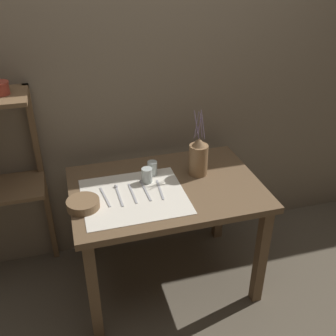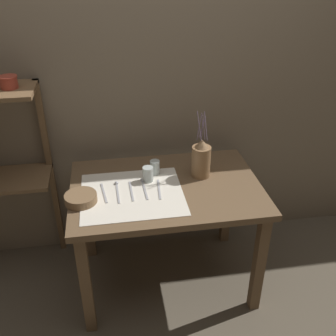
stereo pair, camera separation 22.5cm
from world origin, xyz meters
name	(u,v)px [view 2 (the right image)]	position (x,y,z in m)	size (l,w,h in m)	color
ground_plane	(166,277)	(0.00, 0.00, 0.00)	(12.00, 12.00, 0.00)	brown
stone_wall_back	(154,84)	(0.00, 0.50, 1.20)	(7.00, 0.06, 2.40)	#7A6B56
wooden_table	(166,200)	(0.00, 0.00, 0.64)	(1.12, 0.77, 0.74)	brown
linen_cloth	(132,194)	(-0.20, -0.06, 0.74)	(0.58, 0.51, 0.00)	silver
pitcher_with_flowers	(201,159)	(0.23, 0.08, 0.85)	(0.12, 0.12, 0.42)	olive
wooden_bowl	(81,198)	(-0.49, -0.09, 0.76)	(0.18, 0.18, 0.05)	brown
glass_tumbler_near	(148,174)	(-0.10, 0.07, 0.79)	(0.06, 0.06, 0.09)	#B7C1BC
glass_tumbler_far	(155,167)	(-0.05, 0.15, 0.79)	(0.06, 0.06, 0.09)	#B7C1BC
fork_inner	(104,193)	(-0.36, -0.03, 0.74)	(0.04, 0.20, 0.00)	#A8A8AD
spoon_inner	(117,187)	(-0.29, 0.02, 0.75)	(0.02, 0.22, 0.02)	#A8A8AD
fork_outer	(131,191)	(-0.21, -0.03, 0.74)	(0.02, 0.21, 0.00)	#A8A8AD
spoon_outer	(143,184)	(-0.13, 0.03, 0.75)	(0.03, 0.22, 0.02)	#A8A8AD
knife_center	(159,189)	(-0.05, -0.04, 0.74)	(0.03, 0.21, 0.00)	#A8A8AD
metal_pot_small	(8,82)	(-0.83, 0.28, 1.32)	(0.10, 0.10, 0.07)	#9E3828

